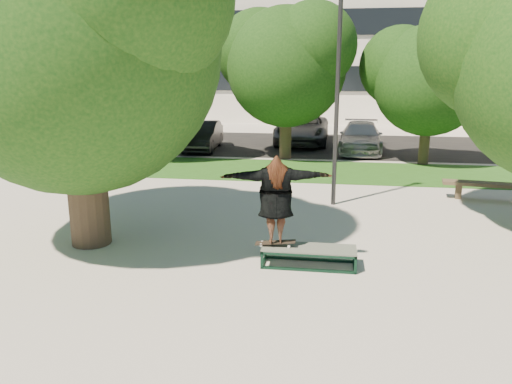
% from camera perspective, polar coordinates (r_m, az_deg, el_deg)
% --- Properties ---
extents(ground, '(120.00, 120.00, 0.00)m').
position_cam_1_polar(ground, '(9.44, 2.61, -9.21)').
color(ground, '#AEAAA0').
rests_on(ground, ground).
extents(grass_strip, '(30.00, 4.00, 0.02)m').
position_cam_1_polar(grass_strip, '(18.51, 8.80, 2.32)').
color(grass_strip, '#1F4513').
rests_on(grass_strip, ground).
extents(asphalt_strip, '(40.00, 8.00, 0.01)m').
position_cam_1_polar(asphalt_strip, '(24.92, 6.50, 5.40)').
color(asphalt_strip, black).
rests_on(asphalt_strip, ground).
extents(tree_left, '(6.96, 5.95, 7.12)m').
position_cam_1_polar(tree_left, '(11.03, -20.27, 16.85)').
color(tree_left, '#38281E').
rests_on(tree_left, ground).
extents(bg_tree_left, '(5.28, 4.51, 5.77)m').
position_cam_1_polar(bg_tree_left, '(21.06, -12.48, 13.77)').
color(bg_tree_left, '#38281E').
rests_on(bg_tree_left, ground).
extents(bg_tree_mid, '(5.76, 4.92, 6.24)m').
position_cam_1_polar(bg_tree_mid, '(20.80, 3.31, 14.85)').
color(bg_tree_mid, '#38281E').
rests_on(bg_tree_mid, ground).
extents(bg_tree_right, '(5.04, 4.31, 5.43)m').
position_cam_1_polar(bg_tree_right, '(20.51, 19.05, 12.67)').
color(bg_tree_right, '#38281E').
rests_on(bg_tree_right, ground).
extents(lamppost, '(0.25, 0.15, 6.11)m').
position_cam_1_polar(lamppost, '(13.64, 9.29, 11.47)').
color(lamppost, '#2D2D30').
rests_on(lamppost, ground).
extents(office_building, '(30.00, 14.12, 16.00)m').
position_cam_1_polar(office_building, '(40.93, 4.80, 20.03)').
color(office_building, beige).
rests_on(office_building, ground).
extents(grind_box, '(1.80, 0.60, 0.38)m').
position_cam_1_polar(grind_box, '(9.73, 6.05, -7.34)').
color(grind_box, black).
rests_on(grind_box, ground).
extents(skater_rig, '(2.15, 0.93, 1.78)m').
position_cam_1_polar(skater_rig, '(9.43, 2.27, -0.87)').
color(skater_rig, white).
rests_on(skater_rig, grind_box).
extents(bench, '(3.46, 0.94, 0.53)m').
position_cam_1_polar(bench, '(15.80, 26.74, 0.54)').
color(bench, '#4E412F').
rests_on(bench, ground).
extents(car_silver_a, '(2.36, 4.41, 1.43)m').
position_cam_1_polar(car_silver_a, '(25.70, -11.57, 7.06)').
color(car_silver_a, '#A1A1A6').
rests_on(car_silver_a, asphalt_strip).
extents(car_dark, '(1.65, 4.07, 1.31)m').
position_cam_1_polar(car_dark, '(23.23, -6.18, 6.40)').
color(car_dark, black).
rests_on(car_dark, asphalt_strip).
extents(car_grey, '(2.54, 5.42, 1.50)m').
position_cam_1_polar(car_grey, '(25.23, 5.31, 7.24)').
color(car_grey, '#4F4F53').
rests_on(car_grey, asphalt_strip).
extents(car_silver_b, '(2.09, 4.65, 1.32)m').
position_cam_1_polar(car_silver_b, '(23.06, 11.87, 6.14)').
color(car_silver_b, '#A7A7AC').
rests_on(car_silver_b, asphalt_strip).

